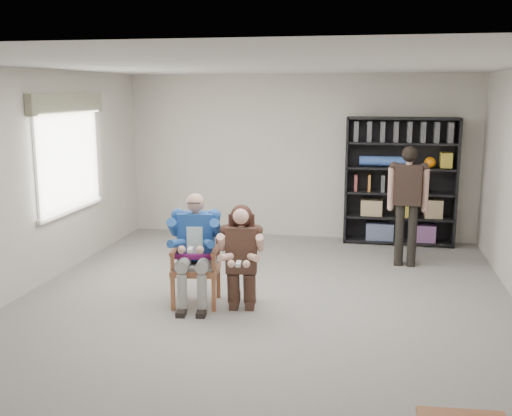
% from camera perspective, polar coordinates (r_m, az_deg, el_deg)
% --- Properties ---
extents(room_shell, '(6.00, 7.00, 2.80)m').
position_cam_1_polar(room_shell, '(6.94, 0.67, 1.84)').
color(room_shell, beige).
rests_on(room_shell, ground).
extents(floor, '(6.00, 7.00, 0.01)m').
position_cam_1_polar(floor, '(7.30, 0.65, -9.07)').
color(floor, slate).
rests_on(floor, ground).
extents(window_left, '(0.16, 2.00, 1.75)m').
position_cam_1_polar(window_left, '(8.84, -17.32, 4.84)').
color(window_left, silver).
rests_on(window_left, room_shell).
extents(armchair, '(0.68, 0.66, 1.04)m').
position_cam_1_polar(armchair, '(7.16, -5.75, -5.14)').
color(armchair, '#975431').
rests_on(armchair, floor).
extents(seated_man, '(0.69, 0.88, 1.35)m').
position_cam_1_polar(seated_man, '(7.12, -5.78, -3.93)').
color(seated_man, navy).
rests_on(seated_man, floor).
extents(kneeling_woman, '(0.63, 0.90, 1.24)m').
position_cam_1_polar(kneeling_woman, '(6.88, -1.41, -4.91)').
color(kneeling_woman, '#35231B').
rests_on(kneeling_woman, floor).
extents(bookshelf, '(1.80, 0.38, 2.10)m').
position_cam_1_polar(bookshelf, '(10.14, 13.58, 2.47)').
color(bookshelf, black).
rests_on(bookshelf, floor).
extents(standing_man, '(0.57, 0.35, 1.75)m').
position_cam_1_polar(standing_man, '(8.87, 14.20, 0.09)').
color(standing_man, black).
rests_on(standing_man, floor).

